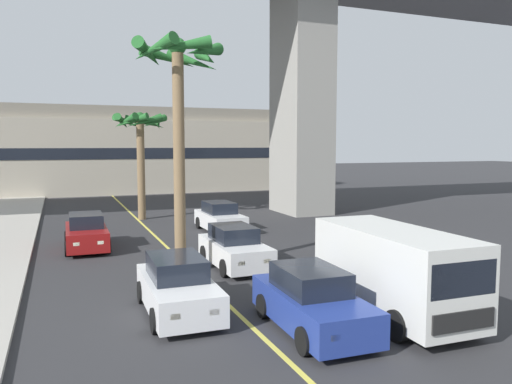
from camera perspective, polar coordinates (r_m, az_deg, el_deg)
lane_stripe_center at (r=22.15m, az=-9.61°, el=-6.66°), size 0.14×56.00×0.01m
pier_building_backdrop at (r=50.75m, az=-16.59°, el=4.50°), size 34.41×8.04×8.12m
car_queue_front at (r=23.46m, az=-18.75°, el=-4.42°), size 1.87×4.12×1.56m
car_queue_second at (r=14.11m, az=-8.92°, el=-10.66°), size 1.91×4.14×1.56m
car_queue_third at (r=26.79m, az=-4.12°, el=-2.95°), size 1.89×4.13×1.56m
car_queue_fourth at (r=19.02m, az=-2.48°, el=-6.39°), size 1.85×4.11×1.56m
car_queue_fifth at (r=12.81m, az=6.36°, el=-12.31°), size 1.92×4.15×1.56m
delivery_van at (r=14.07m, az=15.34°, el=-8.45°), size 2.24×5.29×2.36m
palm_tree_near_median at (r=17.92m, az=-8.74°, el=11.74°), size 3.24×3.26×8.28m
palm_tree_mid_median at (r=31.49m, az=-13.07°, el=6.42°), size 3.32×3.37×6.57m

